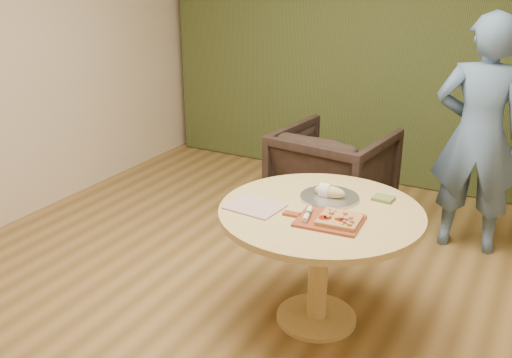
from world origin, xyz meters
The scene contains 12 objects.
room_shell centered at (0.00, 0.00, 1.40)m, with size 5.04×6.04×2.84m.
curtain centered at (0.00, 2.90, 1.40)m, with size 4.80×0.14×2.78m, color #303C1B.
pedestal_table centered at (0.34, 0.33, 0.61)m, with size 1.19×1.19×0.75m.
pizza_paddle centered at (0.43, 0.19, 0.76)m, with size 0.46×0.31×0.01m.
flatbread_pizza centered at (0.50, 0.20, 0.78)m, with size 0.24×0.24×0.04m.
cutlery_roll centered at (0.32, 0.17, 0.78)m, with size 0.07×0.20×0.03m.
newspaper centered at (-0.01, 0.17, 0.76)m, with size 0.30×0.25×0.01m, color silver.
serving_tray centered at (0.32, 0.51, 0.76)m, with size 0.36×0.36×0.02m.
bread_roll centered at (0.31, 0.51, 0.79)m, with size 0.19×0.09×0.09m.
green_packet centered at (0.61, 0.64, 0.76)m, with size 0.12×0.10×0.02m, color #50612C.
armchair centered at (-0.13, 1.77, 0.44)m, with size 0.86×0.81×0.89m, color black.
person_standing centered at (0.96, 1.80, 0.89)m, with size 0.65×0.43×1.78m, color #4F6F98.
Camera 1 is at (1.44, -2.49, 2.10)m, focal length 40.00 mm.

